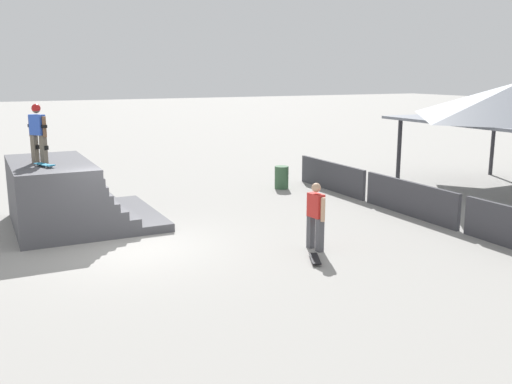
% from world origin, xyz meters
% --- Properties ---
extents(ground_plane, '(160.00, 160.00, 0.00)m').
position_xyz_m(ground_plane, '(0.00, 0.00, 0.00)').
color(ground_plane, gray).
extents(quarter_pipe_ramp, '(4.10, 3.95, 1.86)m').
position_xyz_m(quarter_pipe_ramp, '(-2.90, -1.03, 0.83)').
color(quarter_pipe_ramp, '#4C4C51').
rests_on(quarter_pipe_ramp, ground).
extents(skater_on_deck, '(0.64, 0.52, 1.61)m').
position_xyz_m(skater_on_deck, '(-2.74, -1.62, 2.79)').
color(skater_on_deck, '#6B6051').
rests_on(skater_on_deck, quarter_pipe_ramp).
extents(skateboard_on_deck, '(0.80, 0.48, 0.09)m').
position_xyz_m(skateboard_on_deck, '(-2.04, -1.57, 1.92)').
color(skateboard_on_deck, silver).
rests_on(skateboard_on_deck, quarter_pipe_ramp).
extents(bystander_walking, '(0.68, 0.26, 1.68)m').
position_xyz_m(bystander_walking, '(2.21, 4.13, 0.93)').
color(bystander_walking, '#4C4C51').
rests_on(bystander_walking, ground).
extents(skateboard_on_ground, '(0.85, 0.55, 0.09)m').
position_xyz_m(skateboard_on_ground, '(2.99, 3.64, 0.06)').
color(skateboard_on_ground, red).
rests_on(skateboard_on_ground, ground).
extents(barrier_fence, '(12.50, 0.12, 1.05)m').
position_xyz_m(barrier_fence, '(0.57, 8.55, 0.53)').
color(barrier_fence, '#3D3D42').
rests_on(barrier_fence, ground).
extents(trash_bin, '(0.52, 0.52, 0.85)m').
position_xyz_m(trash_bin, '(-4.79, 7.06, 0.42)').
color(trash_bin, '#385B3D').
rests_on(trash_bin, ground).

